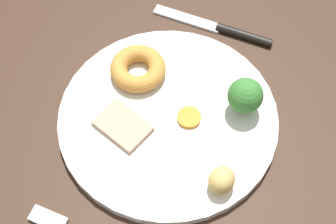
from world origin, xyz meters
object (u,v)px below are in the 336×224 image
yorkshire_pudding (138,69)px  broccoli_floret (245,96)px  dinner_plate (168,119)px  meat_slice_main (123,126)px  knife (223,29)px  carrot_coin_front (190,116)px  roast_potato_left (222,180)px

yorkshire_pudding → broccoli_floret: bearing=-85.6°
dinner_plate → yorkshire_pudding: yorkshire_pudding is taller
dinner_plate → meat_slice_main: meat_slice_main is taller
meat_slice_main → knife: meat_slice_main is taller
yorkshire_pudding → knife: size_ratio=0.41×
dinner_plate → carrot_coin_front: bearing=-66.4°
roast_potato_left → knife: roast_potato_left is taller
yorkshire_pudding → broccoli_floret: (1.15, -14.99, 1.84)cm
dinner_plate → yorkshire_pudding: size_ratio=3.80×
carrot_coin_front → meat_slice_main: bearing=126.3°
dinner_plate → broccoli_floret: size_ratio=5.36×
carrot_coin_front → broccoli_floret: broccoli_floret is taller
knife → roast_potato_left: bearing=108.6°
dinner_plate → meat_slice_main: (-4.09, 4.49, 1.10)cm
yorkshire_pudding → carrot_coin_front: 9.91cm
meat_slice_main → roast_potato_left: 14.72cm
yorkshire_pudding → meat_slice_main: bearing=-165.3°
meat_slice_main → broccoli_floret: 16.16cm
yorkshire_pudding → carrot_coin_front: yorkshire_pudding is taller
knife → carrot_coin_front: bearing=94.3°
yorkshire_pudding → roast_potato_left: roast_potato_left is taller
dinner_plate → carrot_coin_front: size_ratio=9.12×
meat_slice_main → carrot_coin_front: meat_slice_main is taller
roast_potato_left → knife: size_ratio=0.19×
dinner_plate → broccoli_floret: broccoli_floret is taller
broccoli_floret → roast_potato_left: bearing=-171.3°
yorkshire_pudding → carrot_coin_front: bearing=-108.3°
meat_slice_main → yorkshire_pudding: bearing=14.7°
meat_slice_main → yorkshire_pudding: size_ratio=0.89×
yorkshire_pudding → broccoli_floret: broccoli_floret is taller
meat_slice_main → broccoli_floret: broccoli_floret is taller
broccoli_floret → knife: broccoli_floret is taller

